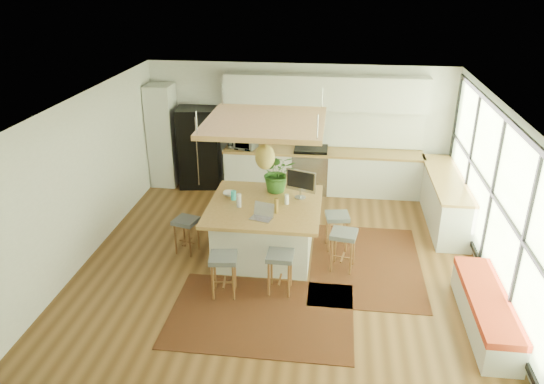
# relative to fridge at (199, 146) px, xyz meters

# --- Properties ---
(floor) EXTENTS (7.00, 7.00, 0.00)m
(floor) POSITION_rel_fridge_xyz_m (2.15, -3.20, -0.93)
(floor) COLOR #4F3116
(floor) RESTS_ON ground
(ceiling) EXTENTS (7.00, 7.00, 0.00)m
(ceiling) POSITION_rel_fridge_xyz_m (2.15, -3.20, 1.78)
(ceiling) COLOR white
(ceiling) RESTS_ON ground
(wall_back) EXTENTS (6.50, 0.00, 6.50)m
(wall_back) POSITION_rel_fridge_xyz_m (2.15, 0.30, 0.42)
(wall_back) COLOR silver
(wall_back) RESTS_ON ground
(wall_front) EXTENTS (6.50, 0.00, 6.50)m
(wall_front) POSITION_rel_fridge_xyz_m (2.15, -6.70, 0.42)
(wall_front) COLOR silver
(wall_front) RESTS_ON ground
(wall_left) EXTENTS (0.00, 7.00, 7.00)m
(wall_left) POSITION_rel_fridge_xyz_m (-1.10, -3.20, 0.42)
(wall_left) COLOR silver
(wall_left) RESTS_ON ground
(wall_right) EXTENTS (0.00, 7.00, 7.00)m
(wall_right) POSITION_rel_fridge_xyz_m (5.40, -3.20, 0.42)
(wall_right) COLOR silver
(wall_right) RESTS_ON ground
(window_wall) EXTENTS (0.10, 6.20, 2.60)m
(window_wall) POSITION_rel_fridge_xyz_m (5.37, -3.20, 0.47)
(window_wall) COLOR black
(window_wall) RESTS_ON wall_right
(pantry) EXTENTS (0.55, 0.60, 2.25)m
(pantry) POSITION_rel_fridge_xyz_m (-0.80, -0.02, 0.20)
(pantry) COLOR beige
(pantry) RESTS_ON floor
(back_counter_base) EXTENTS (4.20, 0.60, 0.88)m
(back_counter_base) POSITION_rel_fridge_xyz_m (2.70, -0.02, -0.49)
(back_counter_base) COLOR beige
(back_counter_base) RESTS_ON floor
(back_counter_top) EXTENTS (4.24, 0.64, 0.05)m
(back_counter_top) POSITION_rel_fridge_xyz_m (2.70, -0.02, -0.03)
(back_counter_top) COLOR olive
(back_counter_top) RESTS_ON back_counter_base
(backsplash) EXTENTS (4.20, 0.02, 0.80)m
(backsplash) POSITION_rel_fridge_xyz_m (2.70, 0.28, 0.43)
(backsplash) COLOR white
(backsplash) RESTS_ON wall_back
(upper_cabinets) EXTENTS (4.20, 0.34, 0.70)m
(upper_cabinets) POSITION_rel_fridge_xyz_m (2.70, 0.12, 1.22)
(upper_cabinets) COLOR beige
(upper_cabinets) RESTS_ON wall_back
(range) EXTENTS (0.76, 0.62, 1.00)m
(range) POSITION_rel_fridge_xyz_m (2.45, -0.02, -0.43)
(range) COLOR #A5A5AA
(range) RESTS_ON floor
(right_counter_base) EXTENTS (0.60, 2.50, 0.88)m
(right_counter_base) POSITION_rel_fridge_xyz_m (5.08, -1.20, -0.49)
(right_counter_base) COLOR beige
(right_counter_base) RESTS_ON floor
(right_counter_top) EXTENTS (0.64, 2.54, 0.05)m
(right_counter_top) POSITION_rel_fridge_xyz_m (5.08, -1.20, -0.03)
(right_counter_top) COLOR olive
(right_counter_top) RESTS_ON right_counter_base
(window_bench) EXTENTS (0.52, 2.00, 0.50)m
(window_bench) POSITION_rel_fridge_xyz_m (5.10, -4.40, -0.68)
(window_bench) COLOR beige
(window_bench) RESTS_ON floor
(ceiling_panel) EXTENTS (1.86, 1.86, 0.80)m
(ceiling_panel) POSITION_rel_fridge_xyz_m (1.85, -2.80, 1.12)
(ceiling_panel) COLOR olive
(ceiling_panel) RESTS_ON ceiling
(rug_near) EXTENTS (2.60, 1.80, 0.01)m
(rug_near) POSITION_rel_fridge_xyz_m (2.03, -4.54, -0.92)
(rug_near) COLOR black
(rug_near) RESTS_ON floor
(rug_right) EXTENTS (1.80, 2.60, 0.01)m
(rug_right) POSITION_rel_fridge_xyz_m (3.56, -2.97, -0.92)
(rug_right) COLOR black
(rug_right) RESTS_ON floor
(fridge) EXTENTS (0.96, 0.79, 1.77)m
(fridge) POSITION_rel_fridge_xyz_m (0.00, 0.00, 0.00)
(fridge) COLOR black
(fridge) RESTS_ON floor
(island) EXTENTS (1.85, 1.85, 0.93)m
(island) POSITION_rel_fridge_xyz_m (1.85, -2.83, -0.46)
(island) COLOR olive
(island) RESTS_ON floor
(stool_near_left) EXTENTS (0.45, 0.45, 0.67)m
(stool_near_left) POSITION_rel_fridge_xyz_m (1.41, -4.12, -0.57)
(stool_near_left) COLOR #44484C
(stool_near_left) RESTS_ON floor
(stool_near_right) EXTENTS (0.40, 0.40, 0.66)m
(stool_near_right) POSITION_rel_fridge_xyz_m (2.23, -3.93, -0.57)
(stool_near_right) COLOR #44484C
(stool_near_right) RESTS_ON floor
(stool_right_front) EXTENTS (0.46, 0.46, 0.68)m
(stool_right_front) POSITION_rel_fridge_xyz_m (3.17, -3.16, -0.57)
(stool_right_front) COLOR #44484C
(stool_right_front) RESTS_ON floor
(stool_right_back) EXTENTS (0.44, 0.44, 0.66)m
(stool_right_back) POSITION_rel_fridge_xyz_m (3.06, -2.50, -0.57)
(stool_right_back) COLOR #44484C
(stool_right_back) RESTS_ON floor
(stool_left_side) EXTENTS (0.46, 0.46, 0.63)m
(stool_left_side) POSITION_rel_fridge_xyz_m (0.51, -2.95, -0.57)
(stool_left_side) COLOR #44484C
(stool_left_side) RESTS_ON floor
(laptop) EXTENTS (0.41, 0.43, 0.25)m
(laptop) POSITION_rel_fridge_xyz_m (1.87, -3.37, 0.12)
(laptop) COLOR #A5A5AA
(laptop) RESTS_ON island
(monitor) EXTENTS (0.58, 0.38, 0.51)m
(monitor) POSITION_rel_fridge_xyz_m (2.41, -2.50, 0.26)
(monitor) COLOR #A5A5AA
(monitor) RESTS_ON island
(microwave) EXTENTS (0.62, 0.44, 0.38)m
(microwave) POSITION_rel_fridge_xyz_m (0.98, -0.03, 0.19)
(microwave) COLOR #A5A5AA
(microwave) RESTS_ON back_counter_top
(island_plant) EXTENTS (0.70, 0.76, 0.54)m
(island_plant) POSITION_rel_fridge_xyz_m (1.99, -2.26, 0.28)
(island_plant) COLOR #1E4C19
(island_plant) RESTS_ON island
(island_bowl) EXTENTS (0.24, 0.24, 0.06)m
(island_bowl) POSITION_rel_fridge_xyz_m (1.20, -2.53, 0.03)
(island_bowl) COLOR white
(island_bowl) RESTS_ON island
(island_bottle_0) EXTENTS (0.07, 0.07, 0.19)m
(island_bottle_0) POSITION_rel_fridge_xyz_m (1.30, -2.73, 0.10)
(island_bottle_0) COLOR #31BCC5
(island_bottle_0) RESTS_ON island
(island_bottle_1) EXTENTS (0.07, 0.07, 0.19)m
(island_bottle_1) POSITION_rel_fridge_xyz_m (1.45, -2.98, 0.10)
(island_bottle_1) COLOR silver
(island_bottle_1) RESTS_ON island
(island_bottle_2) EXTENTS (0.07, 0.07, 0.19)m
(island_bottle_2) POSITION_rel_fridge_xyz_m (2.10, -3.13, 0.10)
(island_bottle_2) COLOR olive
(island_bottle_2) RESTS_ON island
(island_bottle_3) EXTENTS (0.07, 0.07, 0.19)m
(island_bottle_3) POSITION_rel_fridge_xyz_m (2.20, -2.78, 0.10)
(island_bottle_3) COLOR white
(island_bottle_3) RESTS_ON island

